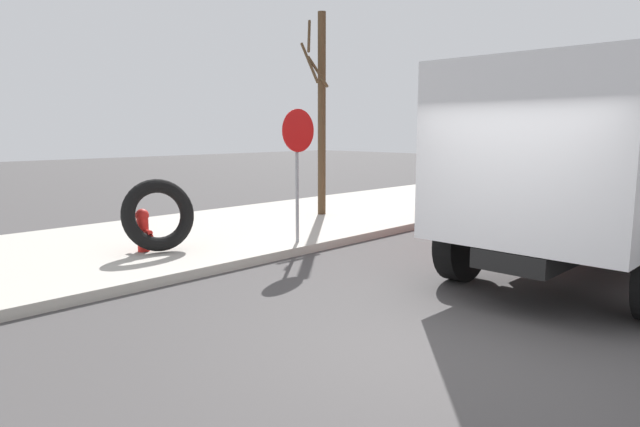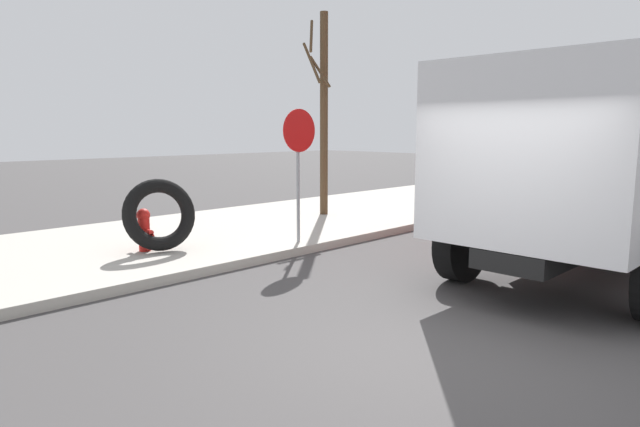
{
  "view_description": "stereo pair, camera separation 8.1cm",
  "coord_description": "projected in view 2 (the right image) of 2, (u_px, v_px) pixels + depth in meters",
  "views": [
    {
      "loc": [
        -4.4,
        -2.75,
        2.16
      ],
      "look_at": [
        1.35,
        2.83,
        0.95
      ],
      "focal_mm": 30.71,
      "sensor_mm": 36.0,
      "label": 1
    },
    {
      "loc": [
        -4.35,
        -2.8,
        2.16
      ],
      "look_at": [
        1.35,
        2.83,
        0.95
      ],
      "focal_mm": 30.71,
      "sensor_mm": 36.0,
      "label": 2
    }
  ],
  "objects": [
    {
      "name": "dump_truck_red",
      "position": [
        610.0,
        167.0,
        8.34
      ],
      "size": [
        7.02,
        2.84,
        3.0
      ],
      "color": "red",
      "rests_on": "ground"
    },
    {
      "name": "ground_plane",
      "position": [
        429.0,
        355.0,
        5.33
      ],
      "size": [
        80.0,
        80.0,
        0.0
      ],
      "primitive_type": "plane",
      "color": "#423F3F"
    },
    {
      "name": "stop_sign",
      "position": [
        299.0,
        150.0,
        9.74
      ],
      "size": [
        0.76,
        0.08,
        2.39
      ],
      "color": "gray",
      "rests_on": "sidewalk_curb"
    },
    {
      "name": "sidewalk_curb",
      "position": [
        123.0,
        248.0,
        9.84
      ],
      "size": [
        36.0,
        5.0,
        0.15
      ],
      "primitive_type": "cube",
      "color": "#ADA89E",
      "rests_on": "ground"
    },
    {
      "name": "bare_tree",
      "position": [
        323.0,
        111.0,
        12.96
      ],
      "size": [
        0.56,
        0.82,
        4.74
      ],
      "color": "#4C3823",
      "rests_on": "sidewalk_curb"
    },
    {
      "name": "loose_tire",
      "position": [
        159.0,
        215.0,
        9.15
      ],
      "size": [
        1.3,
        0.77,
        1.24
      ],
      "primitive_type": "torus",
      "rotation": [
        1.34,
        0.0,
        -0.24
      ],
      "color": "black",
      "rests_on": "sidewalk_curb"
    },
    {
      "name": "fire_hydrant",
      "position": [
        144.0,
        229.0,
        9.18
      ],
      "size": [
        0.22,
        0.5,
        0.72
      ],
      "color": "red",
      "rests_on": "sidewalk_curb"
    },
    {
      "name": "dump_truck_green",
      "position": [
        638.0,
        150.0,
        15.56
      ],
      "size": [
        7.01,
        2.82,
        3.0
      ],
      "color": "#237033",
      "rests_on": "ground"
    }
  ]
}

